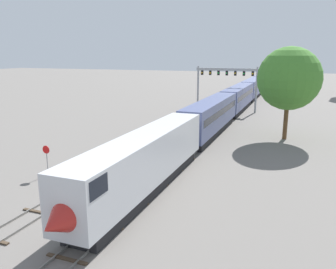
{
  "coord_description": "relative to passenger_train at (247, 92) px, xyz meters",
  "views": [
    {
      "loc": [
        13.14,
        -19.39,
        11.0
      ],
      "look_at": [
        1.0,
        12.0,
        3.0
      ],
      "focal_mm": 36.28,
      "sensor_mm": 36.0,
      "label": 1
    }
  ],
  "objects": [
    {
      "name": "ground_plane",
      "position": [
        -2.0,
        -59.4,
        -2.61
      ],
      "size": [
        400.0,
        400.0,
        0.0
      ],
      "primitive_type": "plane",
      "color": "slate"
    },
    {
      "name": "track_main",
      "position": [
        0.0,
        0.6,
        -2.54
      ],
      "size": [
        2.6,
        200.0,
        0.16
      ],
      "color": "slate",
      "rests_on": "ground"
    },
    {
      "name": "track_near",
      "position": [
        -5.5,
        -19.4,
        -2.54
      ],
      "size": [
        2.6,
        160.0,
        0.16
      ],
      "color": "slate",
      "rests_on": "ground"
    },
    {
      "name": "passenger_train",
      "position": [
        0.0,
        0.0,
        0.0
      ],
      "size": [
        3.04,
        131.22,
        4.8
      ],
      "color": "silver",
      "rests_on": "ground"
    },
    {
      "name": "signal_gantry",
      "position": [
        -2.25,
        -12.58,
        3.81
      ],
      "size": [
        12.1,
        0.49,
        8.7
      ],
      "color": "#999BA0",
      "rests_on": "ground"
    },
    {
      "name": "stop_sign",
      "position": [
        -10.0,
        -55.02,
        -0.74
      ],
      "size": [
        0.76,
        0.08,
        2.88
      ],
      "color": "gray",
      "rests_on": "ground"
    },
    {
      "name": "trackside_tree_left",
      "position": [
        9.79,
        -32.46,
        5.33
      ],
      "size": [
        8.07,
        8.07,
        11.99
      ],
      "color": "brown",
      "rests_on": "ground"
    }
  ]
}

